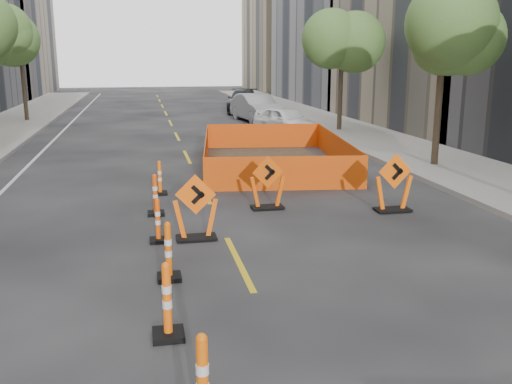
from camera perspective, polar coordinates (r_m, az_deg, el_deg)
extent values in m
plane|color=black|center=(7.51, 3.66, -17.53)|extent=(140.00, 140.00, 0.00)
cube|color=gray|center=(21.46, 18.78, 2.55)|extent=(4.00, 90.00, 0.15)
cube|color=tan|center=(67.58, 4.89, 16.89)|extent=(12.00, 14.00, 16.00)
cylinder|color=#382B1E|center=(36.89, -22.11, 8.90)|extent=(0.24, 0.24, 3.15)
sphere|color=#447231|center=(36.82, -22.53, 13.51)|extent=(2.80, 2.80, 2.80)
cylinder|color=#382B1E|center=(20.95, 17.65, 6.54)|extent=(0.24, 0.24, 3.15)
sphere|color=#447231|center=(20.84, 18.25, 14.68)|extent=(2.80, 2.80, 2.80)
cylinder|color=#382B1E|center=(30.05, 8.39, 8.92)|extent=(0.24, 0.24, 3.15)
sphere|color=#447231|center=(29.98, 8.59, 14.60)|extent=(2.80, 2.80, 2.80)
imported|color=white|center=(29.11, 2.94, 7.15)|extent=(3.02, 4.36, 1.38)
imported|color=gray|center=(34.81, 0.01, 8.42)|extent=(2.52, 5.23, 1.65)
imported|color=black|center=(40.60, -1.25, 9.07)|extent=(3.26, 5.73, 1.57)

